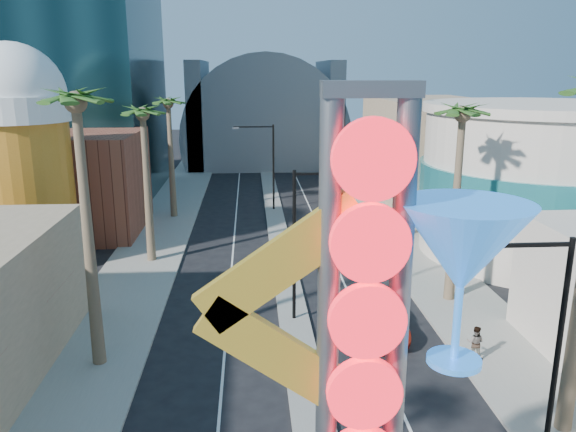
% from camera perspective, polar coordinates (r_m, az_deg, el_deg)
% --- Properties ---
extents(sidewalk_west, '(5.00, 100.00, 0.15)m').
position_cam_1_polar(sidewalk_west, '(44.52, -13.25, -2.34)').
color(sidewalk_west, gray).
rests_on(sidewalk_west, ground).
extents(sidewalk_east, '(5.00, 100.00, 0.15)m').
position_cam_1_polar(sidewalk_east, '(45.44, 11.12, -1.88)').
color(sidewalk_east, gray).
rests_on(sidewalk_east, ground).
extents(median, '(1.60, 84.00, 0.15)m').
position_cam_1_polar(median, '(46.84, -1.13, -1.10)').
color(median, gray).
rests_on(median, ground).
extents(brick_filler_west, '(10.00, 10.00, 8.00)m').
position_cam_1_polar(brick_filler_west, '(47.92, -20.66, 3.14)').
color(brick_filler_west, brown).
rests_on(brick_filler_west, ground).
extents(filler_east, '(10.00, 20.00, 10.00)m').
position_cam_1_polar(filler_east, '(58.49, 14.30, 6.53)').
color(filler_east, '#977F61').
rests_on(filler_east, ground).
extents(beer_mug, '(7.00, 7.00, 14.50)m').
position_cam_1_polar(beer_mug, '(40.20, -25.70, 6.17)').
color(beer_mug, '#B76D18').
rests_on(beer_mug, ground).
extents(turquoise_building, '(16.60, 16.60, 10.60)m').
position_cam_1_polar(turquoise_building, '(42.85, 24.27, 3.23)').
color(turquoise_building, beige).
rests_on(turquoise_building, ground).
extents(canopy, '(22.00, 16.00, 22.00)m').
position_cam_1_polar(canopy, '(79.53, -2.38, 8.48)').
color(canopy, slate).
rests_on(canopy, ground).
extents(neon_sign, '(6.53, 2.60, 12.55)m').
position_cam_1_polar(neon_sign, '(11.77, 11.58, -13.12)').
color(neon_sign, gray).
rests_on(neon_sign, ground).
extents(streetlight_0, '(3.79, 0.25, 8.00)m').
position_cam_1_polar(streetlight_0, '(28.30, 1.74, -1.53)').
color(streetlight_0, black).
rests_on(streetlight_0, ground).
extents(streetlight_1, '(3.79, 0.25, 8.00)m').
position_cam_1_polar(streetlight_1, '(51.68, -2.10, 5.82)').
color(streetlight_1, black).
rests_on(streetlight_1, ground).
extents(streetlight_2, '(3.45, 0.25, 8.00)m').
position_cam_1_polar(streetlight_2, '(19.19, 24.64, -11.13)').
color(streetlight_2, black).
rests_on(streetlight_2, ground).
extents(palm_1, '(2.40, 2.40, 12.70)m').
position_cam_1_polar(palm_1, '(24.11, -20.63, 9.14)').
color(palm_1, brown).
rests_on(palm_1, ground).
extents(palm_2, '(2.40, 2.40, 11.20)m').
position_cam_1_polar(palm_2, '(37.81, -14.51, 9.19)').
color(palm_2, brown).
rests_on(palm_2, ground).
extents(palm_3, '(2.40, 2.40, 11.20)m').
position_cam_1_polar(palm_3, '(49.63, -12.04, 10.51)').
color(palm_3, brown).
rests_on(palm_3, ground).
extents(palm_6, '(2.40, 2.40, 11.70)m').
position_cam_1_polar(palm_6, '(31.26, 17.24, 8.80)').
color(palm_6, brown).
rests_on(palm_6, ground).
extents(palm_7, '(2.40, 2.40, 12.70)m').
position_cam_1_polar(palm_7, '(42.59, 11.52, 11.73)').
color(palm_7, brown).
rests_on(palm_7, ground).
extents(red_pickup, '(2.55, 5.52, 1.53)m').
position_cam_1_polar(red_pickup, '(28.69, 8.86, -10.25)').
color(red_pickup, '#AB1E0D').
rests_on(red_pickup, ground).
extents(pedestrian_b, '(0.95, 0.88, 1.56)m').
position_cam_1_polar(pedestrian_b, '(27.05, 18.49, -12.09)').
color(pedestrian_b, gray).
rests_on(pedestrian_b, sidewalk_east).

